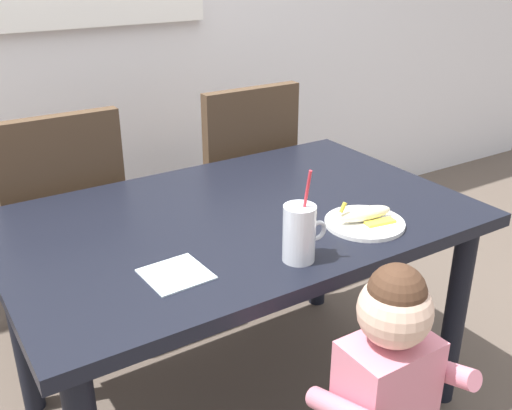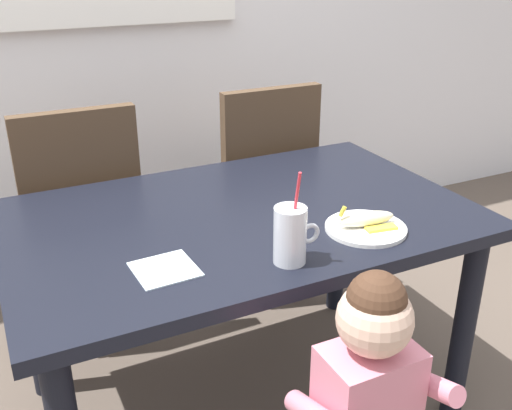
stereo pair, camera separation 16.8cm
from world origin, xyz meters
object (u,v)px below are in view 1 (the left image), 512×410
Objects in this scene: dining_chair_right at (238,180)px; snack_plate at (365,223)px; toddler_standing at (387,383)px; peeled_banana at (365,214)px; milk_cup at (300,236)px; paper_napkin at (176,274)px; dining_table at (239,243)px; dining_chair_left at (61,220)px.

snack_plate is (-0.11, -0.90, 0.19)m from dining_chair_right.
peeled_banana is (0.24, 0.37, 0.23)m from toddler_standing.
milk_cup is 0.32m from paper_napkin.
snack_plate is at bearing -44.25° from dining_table.
milk_cup reaches higher than peeled_banana.
milk_cup reaches higher than snack_plate.
dining_table is 5.52× the size of milk_cup.
dining_chair_right is 6.40× the size of paper_napkin.
toddler_standing is 3.33× the size of milk_cup.
dining_chair_left reaches higher than snack_plate.
paper_napkin is (-0.31, -0.23, 0.10)m from dining_table.
paper_napkin is (-0.59, 0.03, -0.03)m from peeled_banana.
dining_chair_left is 0.89m from paper_napkin.
dining_table is 0.75m from dining_chair_right.
toddler_standing is 4.79× the size of peeled_banana.
dining_table is at bearing 92.54° from toddler_standing.
dining_chair_right is 1.07m from milk_cup.
dining_chair_left is at bearing 94.17° from paper_napkin.
peeled_banana is at bearing -43.31° from dining_table.
milk_cup reaches higher than toddler_standing.
dining_chair_right is 1.15× the size of toddler_standing.
toddler_standing is 3.64× the size of snack_plate.
paper_napkin is at bearing -144.25° from dining_table.
dining_chair_left reaches higher than toddler_standing.
dining_chair_left is 3.82× the size of milk_cup.
snack_plate is at bearing 83.15° from dining_chair_right.
dining_chair_left is 1.13m from snack_plate.
toddler_standing is at bearing 107.64° from dining_chair_left.
dining_chair_right is at bearing 179.96° from dining_chair_left.
dining_chair_right reaches higher than peeled_banana.
dining_chair_left is 5.49× the size of peeled_banana.
toddler_standing is 5.59× the size of paper_napkin.
toddler_standing reaches higher than snack_plate.
peeled_banana is (0.27, -0.26, 0.13)m from dining_table.
toddler_standing is 0.50m from peeled_banana.
peeled_banana is at bearing 39.79° from snack_plate.
dining_chair_right is 1.32m from toddler_standing.
dining_chair_left is 4.17× the size of snack_plate.
dining_table is 0.64m from toddler_standing.
snack_plate is 0.03m from peeled_banana.
dining_chair_left is at bearing 107.64° from toddler_standing.
dining_chair_left reaches higher than dining_table.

